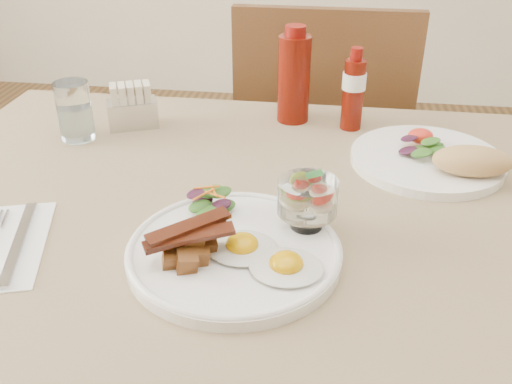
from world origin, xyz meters
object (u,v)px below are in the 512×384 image
at_px(table, 306,262).
at_px(second_plate, 437,159).
at_px(sugar_caddy, 132,108).
at_px(main_plate, 234,252).
at_px(ketchup_bottle, 294,77).
at_px(chair_far, 320,155).
at_px(fruit_cup, 308,197).
at_px(water_glass, 75,114).
at_px(hot_sauce_bottle, 353,90).

relative_size(table, second_plate, 5.15).
bearing_deg(table, sugar_caddy, 142.68).
bearing_deg(main_plate, ketchup_bottle, 85.80).
relative_size(main_plate, sugar_caddy, 2.63).
bearing_deg(main_plate, second_plate, 45.48).
bearing_deg(table, chair_far, 90.00).
bearing_deg(fruit_cup, main_plate, -144.40).
bearing_deg(second_plate, fruit_cup, -131.06).
relative_size(sugar_caddy, water_glass, 0.98).
distance_m(main_plate, water_glass, 0.48).
bearing_deg(water_glass, main_plate, -42.72).
height_order(table, ketchup_bottle, ketchup_bottle).
height_order(main_plate, second_plate, second_plate).
distance_m(main_plate, sugar_caddy, 0.48).
height_order(second_plate, hot_sauce_bottle, hot_sauce_bottle).
xyz_separation_m(sugar_caddy, water_glass, (-0.08, -0.07, 0.01)).
distance_m(main_plate, ketchup_bottle, 0.48).
distance_m(fruit_cup, water_glass, 0.52).
bearing_deg(water_glass, table, -24.90).
distance_m(chair_far, water_glass, 0.69).
bearing_deg(chair_far, ketchup_bottle, -99.94).
bearing_deg(chair_far, main_plate, -96.50).
bearing_deg(chair_far, water_glass, -134.08).
bearing_deg(ketchup_bottle, sugar_caddy, -165.74).
xyz_separation_m(fruit_cup, hot_sauce_bottle, (0.06, 0.38, 0.01)).
xyz_separation_m(table, water_glass, (-0.44, 0.21, 0.14)).
bearing_deg(sugar_caddy, second_plate, -32.51).
distance_m(ketchup_bottle, water_glass, 0.42).
xyz_separation_m(ketchup_bottle, sugar_caddy, (-0.30, -0.08, -0.05)).
bearing_deg(fruit_cup, ketchup_bottle, 97.56).
height_order(ketchup_bottle, hot_sauce_bottle, ketchup_bottle).
relative_size(chair_far, main_plate, 3.32).
distance_m(second_plate, ketchup_bottle, 0.32).
height_order(fruit_cup, hot_sauce_bottle, hot_sauce_bottle).
relative_size(chair_far, sugar_caddy, 8.73).
bearing_deg(second_plate, water_glass, 177.46).
relative_size(second_plate, water_glass, 2.39).
xyz_separation_m(table, fruit_cup, (-0.00, -0.06, 0.15)).
bearing_deg(table, ketchup_bottle, 98.86).
bearing_deg(main_plate, fruit_cup, 35.60).
height_order(main_plate, hot_sauce_bottle, hot_sauce_bottle).
height_order(main_plate, fruit_cup, fruit_cup).
bearing_deg(fruit_cup, table, 89.47).
relative_size(table, fruit_cup, 16.13).
distance_m(main_plate, fruit_cup, 0.12).
xyz_separation_m(second_plate, water_glass, (-0.65, 0.03, 0.03)).
height_order(table, second_plate, second_plate).
bearing_deg(hot_sauce_bottle, table, -100.43).
relative_size(fruit_cup, water_glass, 0.76).
relative_size(hot_sauce_bottle, sugar_caddy, 1.48).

